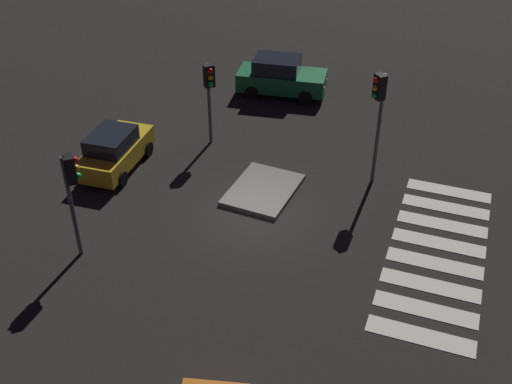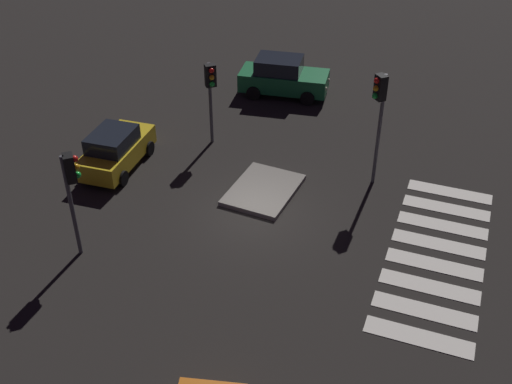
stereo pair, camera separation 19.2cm
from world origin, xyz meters
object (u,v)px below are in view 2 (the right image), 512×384
at_px(car_green, 283,77).
at_px(traffic_light_west, 71,180).
at_px(traffic_island, 263,190).
at_px(traffic_light_north, 211,85).
at_px(car_yellow, 116,149).
at_px(traffic_light_east, 379,103).

height_order(car_green, traffic_light_west, traffic_light_west).
distance_m(traffic_island, traffic_light_north, 5.17).
xyz_separation_m(car_green, traffic_light_north, (-5.83, 1.27, 1.89)).
relative_size(traffic_island, car_yellow, 0.82).
xyz_separation_m(car_yellow, traffic_light_west, (-5.19, -1.79, 2.10)).
distance_m(car_yellow, traffic_light_north, 4.75).
bearing_deg(car_yellow, traffic_island, -89.71).
xyz_separation_m(car_yellow, traffic_light_north, (3.18, -2.92, 1.98)).
xyz_separation_m(traffic_island, traffic_light_north, (2.78, 3.39, 2.74)).
bearing_deg(traffic_light_north, traffic_light_east, 44.31).
relative_size(car_green, traffic_light_east, 0.99).
relative_size(traffic_island, traffic_light_north, 0.89).
height_order(traffic_light_west, traffic_light_east, traffic_light_east).
bearing_deg(traffic_light_east, car_yellow, -31.44).
bearing_deg(car_green, traffic_light_east, -55.52).
relative_size(car_yellow, car_green, 0.88).
xyz_separation_m(traffic_island, car_yellow, (-0.40, 6.31, 0.76)).
bearing_deg(traffic_light_west, car_yellow, 68.22).
xyz_separation_m(traffic_light_west, traffic_light_east, (7.71, -8.30, 0.58)).
xyz_separation_m(traffic_island, traffic_light_east, (2.12, -3.78, 3.44)).
height_order(traffic_island, car_green, car_green).
bearing_deg(car_green, traffic_light_west, -107.41).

